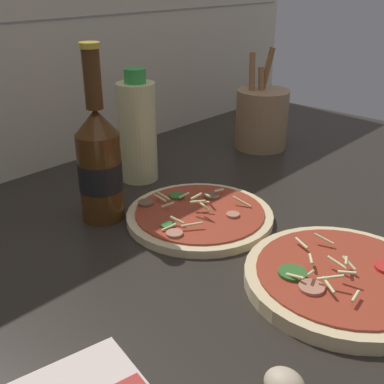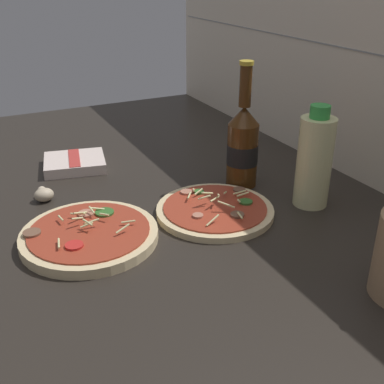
{
  "view_description": "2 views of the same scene",
  "coord_description": "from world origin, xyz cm",
  "px_view_note": "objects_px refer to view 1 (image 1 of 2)",
  "views": [
    {
      "loc": [
        -42.89,
        -35.23,
        37.92
      ],
      "look_at": [
        -0.41,
        3.73,
        11.34
      ],
      "focal_mm": 45.0,
      "sensor_mm": 36.0,
      "label": 1
    },
    {
      "loc": [
        78.61,
        -32.07,
        46.57
      ],
      "look_at": [
        6.52,
        4.01,
        8.02
      ],
      "focal_mm": 45.0,
      "sensor_mm": 36.0,
      "label": 2
    }
  ],
  "objects_px": {
    "beer_bottle": "(99,163)",
    "utensil_crock": "(262,118)",
    "pizza_near": "(342,279)",
    "oil_bottle": "(138,131)",
    "pizza_far": "(199,215)"
  },
  "relations": [
    {
      "from": "pizza_far",
      "to": "oil_bottle",
      "type": "xyz_separation_m",
      "value": [
        0.05,
        0.19,
        0.09
      ]
    },
    {
      "from": "beer_bottle",
      "to": "utensil_crock",
      "type": "relative_size",
      "value": 1.26
    },
    {
      "from": "pizza_near",
      "to": "utensil_crock",
      "type": "relative_size",
      "value": 1.13
    },
    {
      "from": "pizza_near",
      "to": "beer_bottle",
      "type": "xyz_separation_m",
      "value": [
        -0.08,
        0.36,
        0.08
      ]
    },
    {
      "from": "pizza_near",
      "to": "beer_bottle",
      "type": "height_order",
      "value": "beer_bottle"
    },
    {
      "from": "pizza_near",
      "to": "utensil_crock",
      "type": "xyz_separation_m",
      "value": [
        0.36,
        0.37,
        0.05
      ]
    },
    {
      "from": "pizza_near",
      "to": "pizza_far",
      "type": "height_order",
      "value": "pizza_far"
    },
    {
      "from": "oil_bottle",
      "to": "pizza_far",
      "type": "bearing_deg",
      "value": -103.95
    },
    {
      "from": "pizza_near",
      "to": "oil_bottle",
      "type": "relative_size",
      "value": 1.18
    },
    {
      "from": "beer_bottle",
      "to": "utensil_crock",
      "type": "distance_m",
      "value": 0.44
    },
    {
      "from": "oil_bottle",
      "to": "utensil_crock",
      "type": "xyz_separation_m",
      "value": [
        0.3,
        -0.06,
        -0.03
      ]
    },
    {
      "from": "pizza_near",
      "to": "beer_bottle",
      "type": "relative_size",
      "value": 0.9
    },
    {
      "from": "pizza_near",
      "to": "beer_bottle",
      "type": "bearing_deg",
      "value": 102.88
    },
    {
      "from": "utensil_crock",
      "to": "oil_bottle",
      "type": "bearing_deg",
      "value": 168.25
    },
    {
      "from": "pizza_near",
      "to": "utensil_crock",
      "type": "height_order",
      "value": "utensil_crock"
    }
  ]
}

